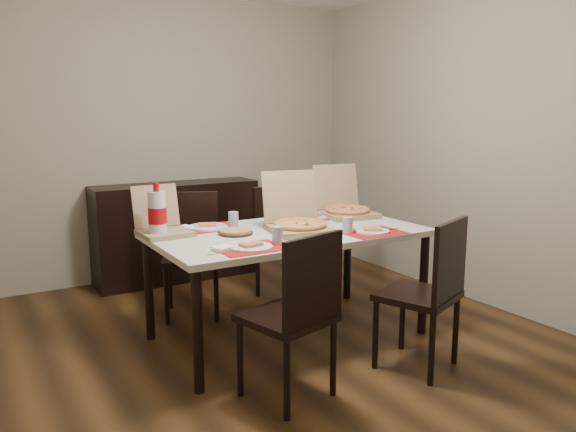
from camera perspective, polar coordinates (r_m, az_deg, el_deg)
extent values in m
cube|color=#452B15|center=(3.88, -1.77, -12.99)|extent=(3.80, 4.00, 0.02)
cube|color=gray|center=(5.41, -12.37, 7.73)|extent=(3.80, 0.02, 2.60)
cube|color=gray|center=(4.80, 18.65, 7.11)|extent=(0.02, 4.00, 2.60)
cube|color=black|center=(5.30, -11.22, -1.55)|extent=(1.50, 0.40, 0.90)
cube|color=beige|center=(3.80, 0.00, -1.78)|extent=(1.80, 1.00, 0.04)
cylinder|color=black|center=(3.17, -9.16, -11.53)|extent=(0.06, 0.06, 0.71)
cylinder|color=black|center=(4.06, 13.59, -6.75)|extent=(0.06, 0.06, 0.71)
cylinder|color=black|center=(3.96, -13.96, -7.21)|extent=(0.06, 0.06, 0.71)
cylinder|color=black|center=(4.70, 6.06, -4.15)|extent=(0.06, 0.06, 0.71)
cube|color=black|center=(3.06, -0.14, -10.27)|extent=(0.51, 0.51, 0.04)
cube|color=black|center=(2.86, 2.59, -6.52)|extent=(0.41, 0.13, 0.46)
cylinder|color=black|center=(2.93, -0.11, -16.35)|extent=(0.04, 0.04, 0.43)
cylinder|color=black|center=(3.17, 4.62, -14.21)|extent=(0.04, 0.04, 0.43)
cylinder|color=black|center=(3.16, -4.90, -14.23)|extent=(0.04, 0.04, 0.43)
cylinder|color=black|center=(3.39, -0.16, -12.47)|extent=(0.04, 0.04, 0.43)
cube|color=black|center=(3.50, 13.03, -7.87)|extent=(0.54, 0.54, 0.04)
cube|color=black|center=(3.36, 16.15, -4.35)|extent=(0.40, 0.18, 0.46)
cylinder|color=black|center=(3.36, 14.39, -13.01)|extent=(0.04, 0.04, 0.43)
cylinder|color=black|center=(3.67, 16.67, -11.06)|extent=(0.04, 0.04, 0.43)
cylinder|color=black|center=(3.50, 8.87, -11.80)|extent=(0.04, 0.04, 0.43)
cylinder|color=black|center=(3.80, 11.54, -10.07)|extent=(0.04, 0.04, 0.43)
cube|color=black|center=(4.32, -9.80, -4.23)|extent=(0.55, 0.55, 0.04)
cube|color=black|center=(4.45, -9.84, -0.50)|extent=(0.40, 0.19, 0.46)
cylinder|color=black|center=(4.56, -7.37, -6.46)|extent=(0.04, 0.04, 0.43)
cylinder|color=black|center=(4.57, -11.92, -6.56)|extent=(0.04, 0.04, 0.43)
cylinder|color=black|center=(4.22, -7.30, -7.87)|extent=(0.04, 0.04, 0.43)
cylinder|color=black|center=(4.23, -12.23, -7.98)|extent=(0.04, 0.04, 0.43)
cube|color=black|center=(4.69, -0.01, -2.92)|extent=(0.51, 0.51, 0.04)
cube|color=black|center=(4.77, -1.61, 0.38)|extent=(0.42, 0.13, 0.46)
cylinder|color=black|center=(4.99, 0.01, -4.86)|extent=(0.04, 0.04, 0.43)
cylinder|color=black|center=(4.76, -3.09, -5.66)|extent=(0.04, 0.04, 0.43)
cylinder|color=black|center=(4.75, 3.07, -5.67)|extent=(0.04, 0.04, 0.43)
cylinder|color=black|center=(4.51, -0.04, -6.57)|extent=(0.04, 0.04, 0.43)
cube|color=#B40C10|center=(3.30, -3.79, -3.28)|extent=(0.40, 0.30, 0.00)
cylinder|color=white|center=(3.30, -3.79, -3.15)|extent=(0.26, 0.26, 0.01)
cube|color=#E9B574|center=(3.30, -3.79, -2.89)|extent=(0.13, 0.11, 0.02)
cylinder|color=#979AA1|center=(3.38, -1.06, -2.00)|extent=(0.07, 0.07, 0.11)
cube|color=#B2B2B7|center=(3.21, -6.66, -3.71)|extent=(0.20, 0.04, 0.00)
cube|color=white|center=(3.27, -6.61, -3.26)|extent=(0.13, 0.13, 0.02)
cube|color=#B40C10|center=(3.77, 8.56, -1.65)|extent=(0.40, 0.30, 0.00)
cylinder|color=white|center=(3.77, 8.57, -1.53)|extent=(0.23, 0.23, 0.01)
cube|color=#E9B574|center=(3.76, 8.57, -1.30)|extent=(0.15, 0.14, 0.02)
cylinder|color=#979AA1|center=(3.71, 6.09, -0.94)|extent=(0.07, 0.07, 0.11)
cube|color=#B2B2B7|center=(3.86, 10.34, -1.41)|extent=(0.20, 0.04, 0.00)
cube|color=#B40C10|center=(3.90, -8.13, -1.21)|extent=(0.40, 0.30, 0.00)
cylinder|color=white|center=(3.90, -8.13, -1.10)|extent=(0.28, 0.28, 0.01)
cube|color=#E9B574|center=(3.90, -8.14, -0.88)|extent=(0.15, 0.13, 0.02)
cylinder|color=#979AA1|center=(3.90, -5.57, -0.37)|extent=(0.07, 0.07, 0.11)
cube|color=#B2B2B7|center=(3.85, -10.22, -1.45)|extent=(0.20, 0.04, 0.00)
cube|color=white|center=(3.88, -10.54, -1.17)|extent=(0.13, 0.13, 0.02)
cube|color=#B40C10|center=(4.26, 2.76, -0.13)|extent=(0.40, 0.30, 0.00)
cylinder|color=white|center=(4.26, 2.76, -0.03)|extent=(0.24, 0.24, 0.01)
cube|color=#E9B574|center=(4.26, 2.76, 0.17)|extent=(0.13, 0.10, 0.02)
cylinder|color=#979AA1|center=(4.14, 1.25, 0.31)|extent=(0.07, 0.07, 0.11)
cube|color=#B2B2B7|center=(4.39, 4.67, 0.15)|extent=(0.20, 0.04, 0.00)
cube|color=white|center=(3.69, 0.79, -1.67)|extent=(0.16, 0.16, 0.02)
cube|color=#8E7152|center=(3.73, 1.23, -1.38)|extent=(0.45, 0.45, 0.04)
cube|color=#8E7152|center=(3.87, 0.17, 2.03)|extent=(0.40, 0.15, 0.35)
cylinder|color=#E9B574|center=(3.72, 1.23, -0.95)|extent=(0.39, 0.39, 0.02)
cube|color=#8E7152|center=(4.32, 6.04, 0.18)|extent=(0.42, 0.42, 0.04)
cube|color=#8E7152|center=(4.45, 4.88, 3.03)|extent=(0.39, 0.13, 0.34)
cylinder|color=#E9B574|center=(4.31, 6.05, 0.55)|extent=(0.36, 0.36, 0.02)
cube|color=#8E7152|center=(3.72, -12.39, -1.71)|extent=(0.32, 0.32, 0.03)
cube|color=#8E7152|center=(3.84, -13.31, 1.00)|extent=(0.31, 0.08, 0.28)
cylinder|color=black|center=(3.69, -5.36, -1.75)|extent=(0.23, 0.23, 0.01)
cylinder|color=tan|center=(3.69, -5.36, -1.52)|extent=(0.21, 0.21, 0.02)
imported|color=white|center=(3.93, -0.65, -0.83)|extent=(0.15, 0.15, 0.03)
cylinder|color=silver|center=(3.66, -13.13, 0.15)|extent=(0.11, 0.11, 0.29)
cylinder|color=#A3070E|center=(3.66, -13.13, 0.06)|extent=(0.12, 0.12, 0.10)
cylinder|color=#A3070E|center=(3.63, -13.25, 2.87)|extent=(0.04, 0.04, 0.06)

